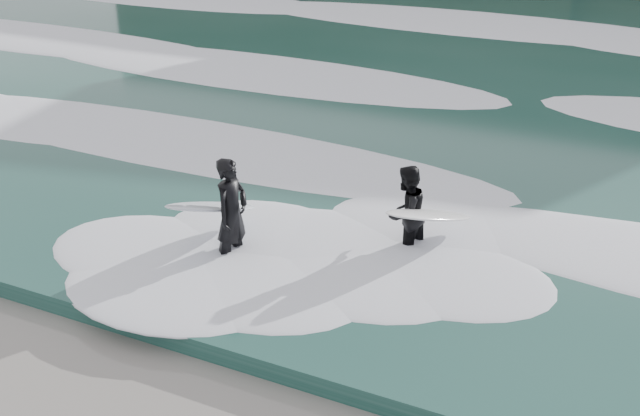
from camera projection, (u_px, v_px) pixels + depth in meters
The scene contains 6 objects.
sea at pixel (601, 19), 31.50m from camera, with size 90.00×52.00×0.30m, color #1F4B42.
foam_near at pixel (435, 193), 15.07m from camera, with size 60.00×3.20×0.20m, color white.
foam_mid at pixel (523, 97), 20.77m from camera, with size 60.00×4.00×0.24m, color white.
foam_far at pixel (584, 31), 28.11m from camera, with size 60.00×4.80×0.30m, color white.
surfer_left at pixel (228, 213), 12.89m from camera, with size 1.05×2.22×1.91m.
surfer_right at pixel (409, 214), 13.16m from camera, with size 1.48×2.18×1.66m.
Camera 1 is at (4.23, -4.37, 6.34)m, focal length 45.00 mm.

